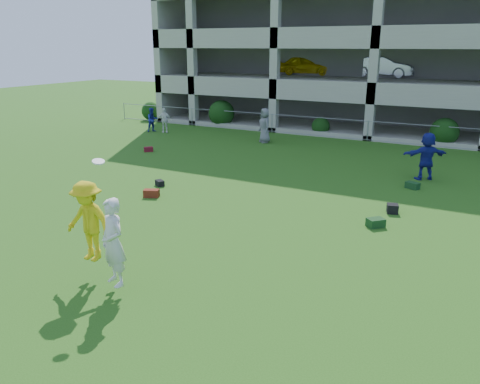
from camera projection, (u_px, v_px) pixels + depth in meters
The scene contains 15 objects.
ground at pixel (177, 283), 10.90m from camera, with size 100.00×100.00×0.00m, color #235114.
bystander_a at pixel (152, 120), 29.67m from camera, with size 0.74×0.57×1.51m, color navy.
bystander_b at pixel (164, 120), 29.42m from camera, with size 0.91×0.38×1.54m, color white.
bystander_c at pixel (265, 126), 26.31m from camera, with size 0.94×0.61×1.93m, color slate.
bystander_d at pixel (426, 156), 19.02m from camera, with size 1.81×0.58×1.95m, color navy.
bag_red_a at pixel (151, 193), 17.02m from camera, with size 0.55×0.30×0.28m, color #59170F.
bag_black_b at pixel (160, 183), 18.39m from camera, with size 0.40×0.25×0.22m, color black.
bag_green_c at pixel (376, 223), 14.23m from camera, with size 0.50×0.35×0.26m, color #133617.
crate_d at pixel (392, 209), 15.40m from camera, with size 0.35×0.35×0.30m, color black.
bag_red_f at pixel (148, 149), 24.28m from camera, with size 0.45×0.28×0.24m, color #570F11.
bag_green_g at pixel (412, 185), 18.02m from camera, with size 0.50×0.30×0.25m, color #143719.
frisbee_contest at pixel (95, 227), 10.56m from camera, with size 2.03×1.00×2.73m.
parking_garage at pixel (403, 34), 32.51m from camera, with size 30.00×14.00×12.00m.
fence at pixel (368, 131), 26.77m from camera, with size 36.06×0.06×1.20m.
shrub_row at pixel (458, 119), 25.07m from camera, with size 34.38×2.52×3.50m.
Camera 1 is at (5.84, -7.96, 5.30)m, focal length 35.00 mm.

